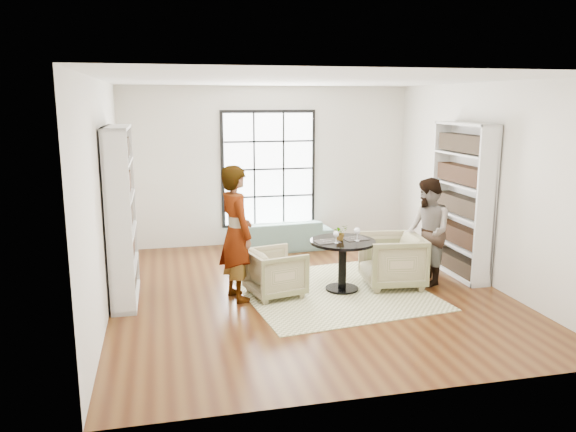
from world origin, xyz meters
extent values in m
plane|color=#563314|center=(0.00, 0.00, 0.00)|extent=(6.00, 6.00, 0.00)
plane|color=silver|center=(0.00, 3.00, 1.50)|extent=(5.50, 0.00, 5.50)
plane|color=silver|center=(-2.75, 0.00, 1.50)|extent=(0.00, 6.00, 6.00)
plane|color=silver|center=(2.75, 0.00, 1.50)|extent=(0.00, 6.00, 6.00)
plane|color=silver|center=(0.00, -3.00, 1.50)|extent=(5.50, 0.00, 5.50)
plane|color=white|center=(0.00, 0.00, 3.00)|extent=(6.00, 6.00, 0.00)
cube|color=black|center=(0.00, 2.98, 1.45)|extent=(1.82, 0.06, 2.22)
cube|color=white|center=(0.00, 2.94, 1.45)|extent=(1.70, 0.02, 2.10)
cube|color=beige|center=(0.37, -0.09, 0.01)|extent=(2.83, 2.83, 0.01)
cylinder|color=black|center=(0.50, -0.05, 0.02)|extent=(0.48, 0.48, 0.04)
cylinder|color=black|center=(0.50, -0.05, 0.37)|extent=(0.12, 0.12, 0.67)
cylinder|color=black|center=(0.50, -0.05, 0.73)|extent=(0.94, 0.94, 0.04)
imported|color=gray|center=(0.11, 2.45, 0.27)|extent=(1.92, 0.87, 0.55)
imported|color=#C4BC8C|center=(-0.49, -0.04, 0.34)|extent=(0.89, 0.87, 0.68)
imported|color=tan|center=(1.29, -0.02, 0.39)|extent=(0.96, 0.93, 0.79)
imported|color=gray|center=(-1.04, -0.04, 0.94)|extent=(0.62, 0.78, 1.88)
imported|color=gray|center=(1.84, -0.02, 0.80)|extent=(0.71, 0.86, 1.61)
cube|color=black|center=(0.26, -0.07, 0.76)|extent=(0.38, 0.31, 0.01)
cube|color=black|center=(0.70, 0.00, 0.76)|extent=(0.38, 0.31, 0.01)
cylinder|color=silver|center=(0.36, -0.17, 0.76)|extent=(0.06, 0.06, 0.01)
cylinder|color=silver|center=(0.36, -0.17, 0.81)|extent=(0.01, 0.01, 0.10)
sphere|color=maroon|center=(0.36, -0.17, 0.88)|extent=(0.08, 0.08, 0.08)
ellipsoid|color=white|center=(0.36, -0.17, 0.88)|extent=(0.08, 0.08, 0.09)
cylinder|color=silver|center=(0.69, -0.12, 0.76)|extent=(0.07, 0.07, 0.01)
cylinder|color=silver|center=(0.69, -0.12, 0.81)|extent=(0.01, 0.01, 0.11)
sphere|color=maroon|center=(0.69, -0.12, 0.90)|extent=(0.09, 0.09, 0.09)
ellipsoid|color=white|center=(0.69, -0.12, 0.90)|extent=(0.09, 0.09, 0.10)
imported|color=gray|center=(0.47, -0.02, 0.87)|extent=(0.24, 0.22, 0.23)
camera|label=1|loc=(-2.02, -7.51, 2.73)|focal=35.00mm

